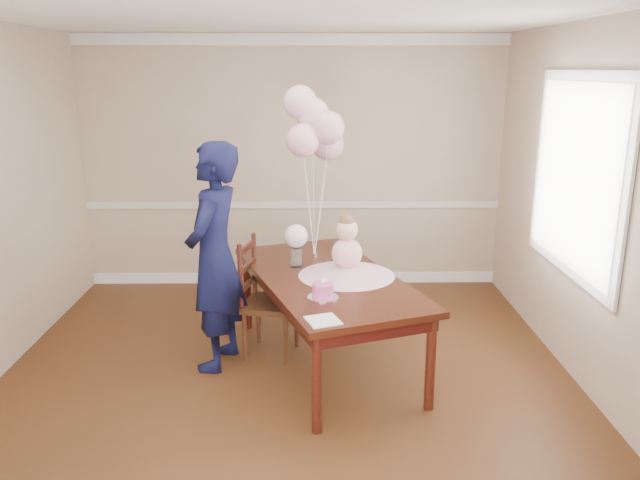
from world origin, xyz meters
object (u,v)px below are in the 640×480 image
Objects in this scene: dining_table_top at (326,278)px; dining_chair_seat at (271,304)px; woman at (215,257)px; birthday_cake at (323,290)px.

dining_table_top reaches higher than dining_chair_seat.
dining_table_top is at bearing -8.85° from dining_chair_seat.
woman reaches higher than dining_chair_seat.
woman is (-0.88, 0.00, 0.18)m from dining_table_top.
woman reaches higher than dining_table_top.
birthday_cake is at bearing -44.86° from dining_chair_seat.
woman is at bearing 149.29° from birthday_cake.
birthday_cake is at bearing 72.20° from woman.
dining_table_top is at bearing 85.73° from birthday_cake.
birthday_cake reaches higher than dining_table_top.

